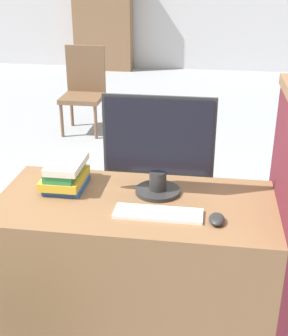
% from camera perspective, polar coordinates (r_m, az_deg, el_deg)
% --- Properties ---
extents(desk, '(1.33, 0.64, 0.75)m').
position_cam_1_polar(desk, '(2.41, -1.04, -11.91)').
color(desk, brown).
rests_on(desk, ground_plane).
extents(carrel_divider, '(0.07, 0.74, 1.28)m').
position_cam_1_polar(carrel_divider, '(2.31, 16.34, -6.59)').
color(carrel_divider, '#5B1E28').
rests_on(carrel_divider, ground_plane).
extents(monitor, '(0.53, 0.22, 0.49)m').
position_cam_1_polar(monitor, '(2.20, 1.76, 2.71)').
color(monitor, '#282828').
rests_on(monitor, desk).
extents(keyboard, '(0.40, 0.12, 0.02)m').
position_cam_1_polar(keyboard, '(2.10, 1.75, -5.58)').
color(keyboard, white).
rests_on(keyboard, desk).
extents(mouse, '(0.07, 0.10, 0.04)m').
position_cam_1_polar(mouse, '(2.06, 8.85, -6.18)').
color(mouse, '#262626').
rests_on(mouse, desk).
extents(book_stack, '(0.20, 0.28, 0.15)m').
position_cam_1_polar(book_stack, '(2.35, -9.54, -0.72)').
color(book_stack, '#285199').
rests_on(book_stack, desk).
extents(far_chair, '(0.44, 0.44, 0.93)m').
position_cam_1_polar(far_chair, '(5.32, -7.34, 9.80)').
color(far_chair, brown).
rests_on(far_chair, ground_plane).
extents(bookshelf_far, '(1.00, 0.32, 1.79)m').
position_cam_1_polar(bookshelf_far, '(8.46, -5.04, 17.87)').
color(bookshelf_far, '#846042').
rests_on(bookshelf_far, ground_plane).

